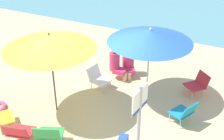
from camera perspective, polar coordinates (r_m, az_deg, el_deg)
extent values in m
plane|color=#D3BC8C|center=(7.59, -6.38, -7.89)|extent=(40.00, 40.00, 0.00)
cylinder|color=#4C4C51|center=(7.22, -10.91, -0.89)|extent=(0.04, 0.04, 2.00)
cone|color=yellow|center=(6.85, -11.56, 5.16)|extent=(2.07, 2.07, 0.33)
sphere|color=#4C4C51|center=(6.77, -11.72, 6.65)|extent=(0.06, 0.06, 0.06)
cylinder|color=silver|center=(7.67, 6.75, 0.86)|extent=(0.04, 0.04, 1.88)
cone|color=blue|center=(7.33, 7.11, 6.32)|extent=(2.06, 2.06, 0.30)
sphere|color=silver|center=(7.26, 7.19, 7.63)|extent=(0.06, 0.06, 0.06)
cube|color=red|center=(8.33, 15.10, -2.92)|extent=(0.64, 0.64, 0.03)
cube|color=red|center=(8.38, 16.58, -1.62)|extent=(0.43, 0.41, 0.32)
cylinder|color=silver|center=(8.19, 14.69, -4.64)|extent=(0.02, 0.02, 0.25)
cylinder|color=silver|center=(8.43, 13.27, -3.37)|extent=(0.02, 0.02, 0.25)
cylinder|color=silver|center=(8.38, 16.70, -4.09)|extent=(0.02, 0.02, 0.25)
cylinder|color=silver|center=(8.62, 15.26, -2.86)|extent=(0.02, 0.02, 0.25)
cube|color=teal|center=(7.28, 12.73, -7.69)|extent=(0.57, 0.61, 0.03)
cube|color=teal|center=(7.08, 14.23, -7.36)|extent=(0.33, 0.49, 0.34)
cylinder|color=silver|center=(7.32, 10.67, -8.60)|extent=(0.02, 0.02, 0.25)
cylinder|color=silver|center=(7.57, 12.61, -7.43)|extent=(0.02, 0.02, 0.25)
cylinder|color=silver|center=(7.17, 12.61, -9.78)|extent=(0.02, 0.02, 0.25)
cylinder|color=silver|center=(7.42, 14.53, -8.53)|extent=(0.02, 0.02, 0.25)
cube|color=gold|center=(7.43, -19.59, -8.40)|extent=(0.69, 0.68, 0.03)
cylinder|color=silver|center=(7.68, -18.36, -7.93)|extent=(0.02, 0.02, 0.21)
cylinder|color=silver|center=(7.34, -17.81, -9.76)|extent=(0.02, 0.02, 0.21)
cube|color=red|center=(6.90, -16.56, -10.91)|extent=(0.62, 0.52, 0.03)
cube|color=red|center=(6.65, -17.59, -10.93)|extent=(0.55, 0.26, 0.33)
cylinder|color=silver|center=(7.18, -17.39, -10.61)|extent=(0.02, 0.02, 0.23)
cylinder|color=silver|center=(7.00, -14.24, -11.23)|extent=(0.02, 0.02, 0.23)
cylinder|color=silver|center=(6.97, -18.60, -12.22)|extent=(0.02, 0.02, 0.23)
cube|color=white|center=(8.32, -2.08, -1.96)|extent=(0.55, 0.55, 0.03)
cube|color=white|center=(8.37, -3.44, -0.38)|extent=(0.22, 0.49, 0.35)
cylinder|color=silver|center=(8.42, -0.28, -2.59)|extent=(0.02, 0.02, 0.23)
cylinder|color=silver|center=(8.17, -1.85, -3.70)|extent=(0.02, 0.02, 0.23)
cylinder|color=silver|center=(8.62, -2.27, -1.81)|extent=(0.02, 0.02, 0.23)
cylinder|color=silver|center=(8.37, -3.87, -2.87)|extent=(0.02, 0.02, 0.23)
cube|color=#33934C|center=(6.64, -11.41, -11.68)|extent=(0.66, 0.62, 0.03)
cube|color=#33934C|center=(6.34, -12.10, -11.68)|extent=(0.55, 0.35, 0.40)
cylinder|color=silver|center=(6.92, -12.68, -11.47)|extent=(0.02, 0.02, 0.25)
cylinder|color=silver|center=(6.82, -9.18, -11.73)|extent=(0.02, 0.02, 0.25)
cube|color=#DB3866|center=(8.72, 1.51, -0.21)|extent=(0.38, 0.32, 0.12)
cylinder|color=#DBAD84|center=(8.73, 2.42, -1.24)|extent=(0.12, 0.12, 0.27)
cylinder|color=#DB3866|center=(8.67, 0.48, 1.62)|extent=(0.29, 0.29, 0.53)
sphere|color=#DBAD84|center=(8.50, 0.49, 3.86)|extent=(0.22, 0.22, 0.22)
cube|color=#DB3866|center=(8.87, 3.12, -0.05)|extent=(0.47, 0.48, 0.12)
cylinder|color=#DBAD84|center=(8.79, 3.22, -1.20)|extent=(0.12, 0.12, 0.23)
cylinder|color=#DB3866|center=(8.91, 3.03, 1.95)|extent=(0.34, 0.34, 0.51)
sphere|color=#DBAD84|center=(8.75, 3.08, 3.97)|extent=(0.19, 0.19, 0.19)
cube|color=white|center=(4.57, 5.25, -5.49)|extent=(0.08, 0.46, 0.37)
cube|color=navy|center=(4.66, 5.16, -7.05)|extent=(0.08, 0.46, 0.06)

